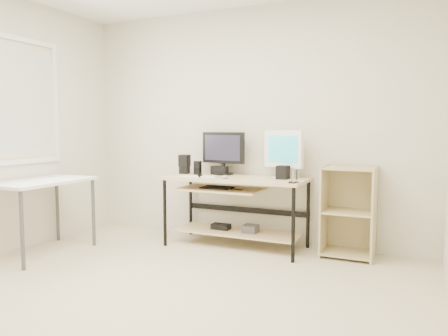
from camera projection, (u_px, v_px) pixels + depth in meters
name	position (u px, v px, depth m)	size (l,w,h in m)	color
room	(131.00, 121.00, 3.17)	(4.01, 4.01, 2.62)	beige
desk	(234.00, 197.00, 4.65)	(1.50, 0.65, 0.75)	beige
side_table	(41.00, 188.00, 4.37)	(0.60, 1.00, 0.75)	white
shelf_unit	(349.00, 211.00, 4.32)	(0.50, 0.40, 0.90)	tan
black_monitor	(223.00, 150.00, 4.87)	(0.52, 0.22, 0.48)	black
white_imac	(283.00, 150.00, 4.57)	(0.46, 0.19, 0.50)	silver
keyboard	(198.00, 176.00, 4.67)	(0.39, 0.11, 0.01)	white
mouse	(225.00, 177.00, 4.51)	(0.06, 0.10, 0.04)	#A8A8AD
center_speaker	(220.00, 171.00, 4.88)	(0.19, 0.08, 0.09)	black
speaker_left	(185.00, 164.00, 4.99)	(0.12, 0.12, 0.22)	black
speaker_right	(283.00, 172.00, 4.46)	(0.11, 0.11, 0.14)	black
audio_controller	(198.00, 168.00, 4.88)	(0.08, 0.05, 0.15)	black
volume_puck	(200.00, 176.00, 4.64)	(0.06, 0.06, 0.02)	black
smartphone	(293.00, 182.00, 4.15)	(0.06, 0.12, 0.01)	black
coaster	(295.00, 183.00, 4.14)	(0.08, 0.08, 0.01)	#8D5E3F
drinking_glass	(295.00, 176.00, 4.14)	(0.06, 0.06, 0.13)	white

